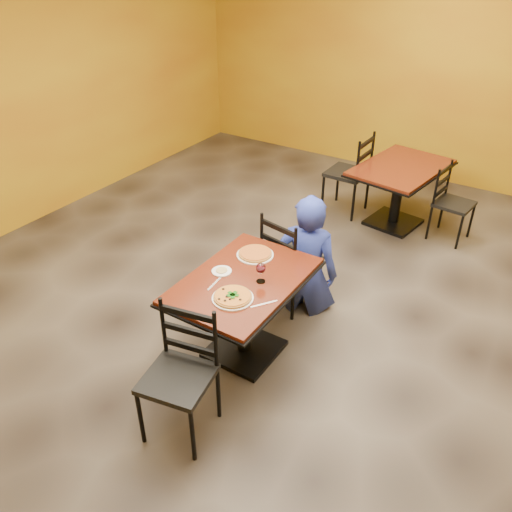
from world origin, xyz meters
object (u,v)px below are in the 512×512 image
Objects in this scene: chair_second_right at (454,204)px; pizza_main at (233,296)px; chair_main_far at (291,259)px; side_plate at (222,271)px; pizza_far at (255,253)px; wine_glass at (261,272)px; diner at (308,253)px; table_second at (399,181)px; chair_second_left at (347,173)px; chair_main_near at (178,379)px; table_main at (244,299)px; plate_main at (233,298)px; plate_far at (255,255)px.

chair_second_right reaches higher than pizza_main.
pizza_main is (0.10, -1.08, 0.29)m from chair_main_far.
pizza_far is at bearing 75.20° from side_plate.
pizza_far is 0.39m from wine_glass.
diner reaches higher than chair_second_right.
table_second is 4.77× the size of pizza_main.
chair_second_left is 5.66× the size of wine_glass.
pizza_far is at bearing 7.68° from chair_second_left.
chair_main_near is 3.48× the size of pizza_far.
pizza_far is 1.75× the size of side_plate.
diner is 6.35× the size of wine_glass.
chair_second_left is (-0.36, 2.05, 0.03)m from chair_main_far.
table_main is 0.92m from chair_main_near.
pizza_main reaches higher than plate_main.
chair_main_far reaches higher than chair_second_right.
chair_second_left is 3.64× the size of pizza_far.
plate_far reaches higher than table_second.
wine_glass reaches higher than plate_main.
table_main is 0.41m from plate_far.
chair_main_near is 1.13× the size of chair_second_right.
plate_far is (-0.38, -2.54, 0.20)m from table_second.
chair_main_far is 3.42× the size of pizza_far.
table_main is 0.42m from pizza_far.
wine_glass is at bearing 8.88° from side_plate.
pizza_main reaches higher than side_plate.
plate_far is (-0.18, 0.60, -0.02)m from pizza_main.
chair_main_far reaches higher than pizza_main.
chair_second_left reaches higher than wine_glass.
chair_main_far is 2.26m from chair_second_right.
chair_main_near is 1.02× the size of chair_main_far.
plate_main is 0.62m from pizza_far.
pizza_main reaches higher than table_second.
chair_main_far is at bearing 11.48° from chair_second_left.
chair_main_far is 1.11× the size of chair_second_right.
wine_glass is at bearing 17.38° from table_main.
wine_glass is (0.16, -0.78, 0.36)m from chair_main_far.
chair_main_far reaches higher than wine_glass.
table_second is 0.67m from chair_second_right.
diner reaches higher than plate_main.
plate_far is at bearing 107.20° from plate_main.
chair_main_far reaches higher than table_main.
chair_main_far is at bearing 79.93° from pizza_far.
chair_second_right is (0.93, 2.88, -0.12)m from table_main.
plate_far is (-1.04, -2.54, 0.32)m from chair_second_right.
diner is at bearing 91.06° from wine_glass.
plate_main is at bearing -41.66° from side_plate.
diner reaches higher than pizza_main.
chair_main_far is 0.57m from plate_far.
chair_main_near reaches higher than pizza_far.
side_plate is 0.35m from wine_glass.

